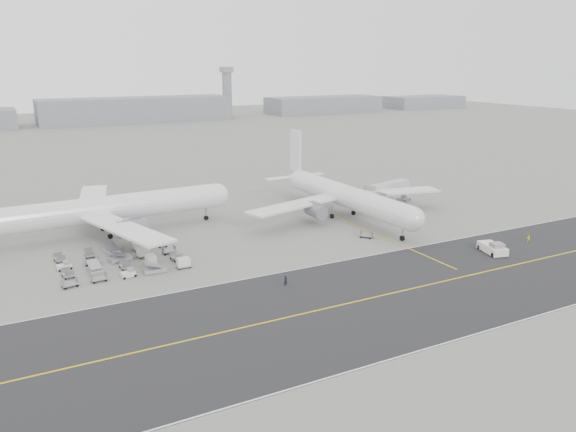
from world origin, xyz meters
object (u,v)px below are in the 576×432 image
airliner_a (106,209)px  pushback_tug (493,248)px  control_tower (227,91)px  ground_crew_a (286,281)px  airliner_b (344,195)px  ground_crew_b (528,238)px  jet_bridge (388,189)px

airliner_a → pushback_tug: (60.99, -45.15, -4.46)m
control_tower → airliner_a: control_tower is taller
control_tower → ground_crew_a: 290.78m
airliner_b → ground_crew_b: airliner_b is taller
airliner_b → jet_bridge: airliner_b is taller
control_tower → airliner_b: (-68.62, -242.57, -11.18)m
control_tower → pushback_tug: size_ratio=3.85×
jet_bridge → ground_crew_a: size_ratio=8.53×
airliner_a → ground_crew_b: bearing=-123.9°
airliner_a → control_tower: bearing=-29.9°
airliner_b → ground_crew_a: airliner_b is taller
ground_crew_a → ground_crew_b: bearing=-16.6°
control_tower → pushback_tug: bearing=-101.8°
airliner_a → ground_crew_a: bearing=-157.4°
pushback_tug → ground_crew_b: bearing=22.9°
control_tower → jet_bridge: 243.84m
pushback_tug → control_tower: bearing=93.4°
control_tower → ground_crew_a: size_ratio=17.46×
pushback_tug → ground_crew_b: 11.28m
airliner_a → jet_bridge: (66.43, -6.43, -1.43)m
airliner_a → airliner_b: 51.49m
airliner_b → jet_bridge: bearing=14.8°
control_tower → airliner_b: size_ratio=0.61×
airliner_b → ground_crew_a: (-30.66, -30.30, -4.18)m
airliner_b → ground_crew_a: size_ratio=28.49×
airliner_a → airliner_b: (50.26, -11.19, -0.33)m
control_tower → jet_bridge: size_ratio=2.05×
ground_crew_a → ground_crew_b: ground_crew_a is taller
airliner_a → pushback_tug: 76.01m
control_tower → jet_bridge: control_tower is taller
jet_bridge → ground_crew_b: size_ratio=8.80×
jet_bridge → ground_crew_a: (-46.83, -35.06, -3.08)m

